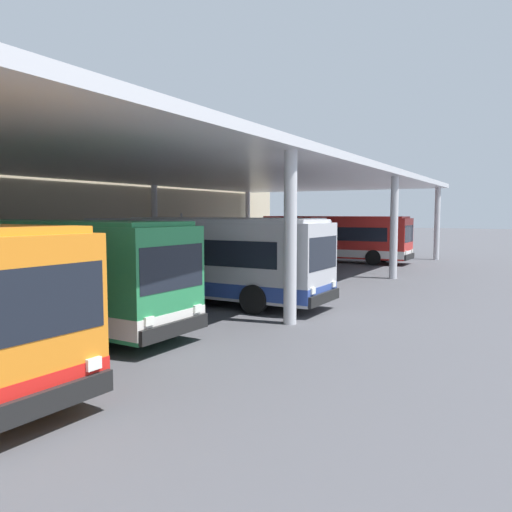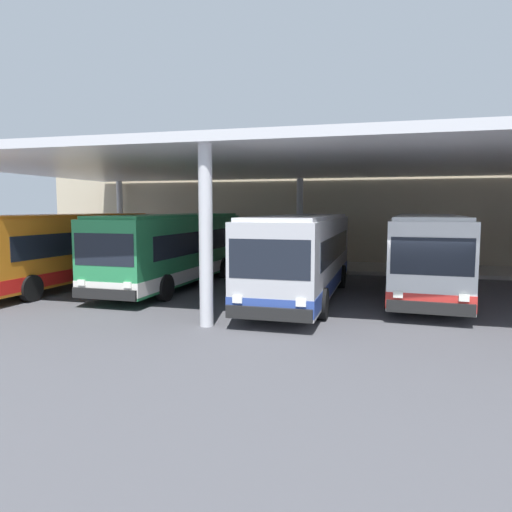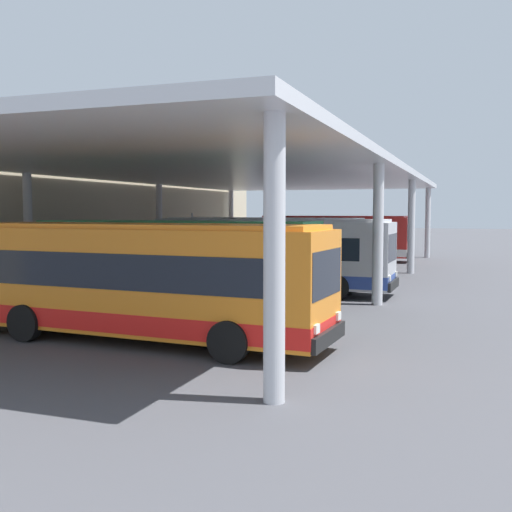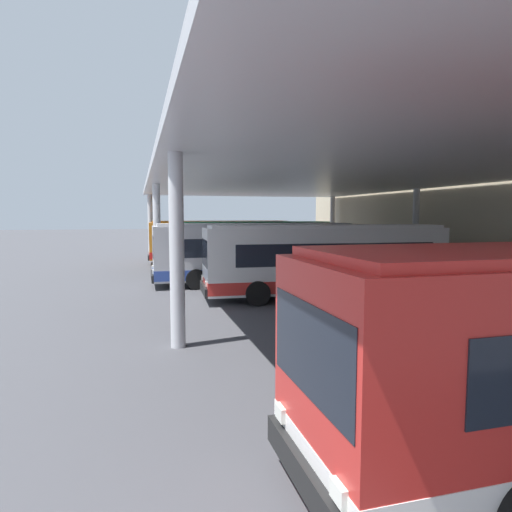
{
  "view_description": "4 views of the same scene",
  "coord_description": "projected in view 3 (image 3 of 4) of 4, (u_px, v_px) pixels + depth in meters",
  "views": [
    {
      "loc": [
        -19.91,
        -9.09,
        3.38
      ],
      "look_at": [
        -0.24,
        2.05,
        1.46
      ],
      "focal_mm": 35.32,
      "sensor_mm": 36.0,
      "label": 1
    },
    {
      "loc": [
        -1.26,
        -15.28,
        3.44
      ],
      "look_at": [
        -6.63,
        4.84,
        1.33
      ],
      "focal_mm": 33.25,
      "sensor_mm": 36.0,
      "label": 2
    },
    {
      "loc": [
        -28.88,
        -5.91,
        3.5
      ],
      "look_at": [
        -4.04,
        3.09,
        1.54
      ],
      "focal_mm": 42.59,
      "sensor_mm": 36.0,
      "label": 3
    },
    {
      "loc": [
        18.06,
        -3.5,
        3.6
      ],
      "look_at": [
        -4.52,
        2.59,
        1.41
      ],
      "focal_mm": 30.81,
      "sensor_mm": 36.0,
      "label": 4
    }
  ],
  "objects": [
    {
      "name": "canopy_shelter",
      "position": [
        239.0,
        175.0,
        30.82
      ],
      "size": [
        40.0,
        17.0,
        5.55
      ],
      "color": "silver",
      "rests_on": "ground"
    },
    {
      "name": "bus_second_bay",
      "position": [
        175.0,
        264.0,
        21.05
      ],
      "size": [
        2.95,
        10.6,
        3.17
      ],
      "color": "#28844C",
      "rests_on": "ground"
    },
    {
      "name": "bus_departing",
      "position": [
        334.0,
        237.0,
        43.06
      ],
      "size": [
        2.73,
        10.53,
        3.17
      ],
      "color": "red",
      "rests_on": "ground"
    },
    {
      "name": "bus_middle_bay",
      "position": [
        270.0,
        254.0,
        26.13
      ],
      "size": [
        2.81,
        10.56,
        3.17
      ],
      "color": "#B7B7BC",
      "rests_on": "ground"
    },
    {
      "name": "bench_waiting",
      "position": [
        85.0,
        270.0,
        29.34
      ],
      "size": [
        1.8,
        0.45,
        0.92
      ],
      "color": "#4C515B",
      "rests_on": "platform_kerb"
    },
    {
      "name": "bus_nearest_bay",
      "position": [
        140.0,
        280.0,
        16.23
      ],
      "size": [
        3.11,
        10.65,
        3.17
      ],
      "color": "orange",
      "rests_on": "ground"
    },
    {
      "name": "bus_far_bay",
      "position": [
        263.0,
        247.0,
        31.12
      ],
      "size": [
        3.15,
        10.66,
        3.17
      ],
      "color": "white",
      "rests_on": "ground"
    },
    {
      "name": "ground_plane",
      "position": [
        344.0,
        284.0,
        29.34
      ],
      "size": [
        200.0,
        200.0,
        0.0
      ],
      "primitive_type": "plane",
      "color": "#47474C"
    },
    {
      "name": "station_building_facade",
      "position": [
        82.0,
        215.0,
        34.2
      ],
      "size": [
        48.0,
        1.6,
        6.56
      ],
      "primitive_type": "cube",
      "color": "#C1B293",
      "rests_on": "ground"
    },
    {
      "name": "banner_sign",
      "position": [
        192.0,
        235.0,
        38.35
      ],
      "size": [
        0.7,
        0.12,
        3.2
      ],
      "color": "#B2B2B7",
      "rests_on": "platform_kerb"
    },
    {
      "name": "platform_kerb",
      "position": [
        133.0,
        273.0,
        33.33
      ],
      "size": [
        42.0,
        4.5,
        0.18
      ],
      "primitive_type": "cube",
      "color": "#A39E93",
      "rests_on": "ground"
    }
  ]
}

